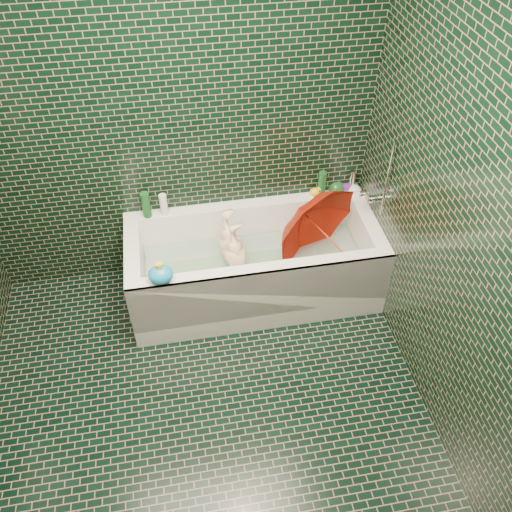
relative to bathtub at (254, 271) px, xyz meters
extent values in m
plane|color=black|center=(-0.45, -1.01, -0.21)|extent=(2.80, 2.80, 0.00)
plane|color=black|center=(-0.45, 0.39, 1.04)|extent=(2.80, 0.00, 2.80)
plane|color=black|center=(0.85, -1.01, 1.04)|extent=(0.00, 2.80, 2.80)
cube|color=white|center=(0.00, 0.02, -0.14)|extent=(1.70, 0.75, 0.15)
cube|color=white|center=(0.00, 0.34, 0.14)|extent=(1.70, 0.10, 0.40)
cube|color=white|center=(0.00, -0.31, 0.14)|extent=(1.70, 0.10, 0.40)
cube|color=white|center=(0.80, 0.02, 0.14)|extent=(0.10, 0.55, 0.40)
cube|color=white|center=(-0.80, 0.02, 0.14)|extent=(0.10, 0.55, 0.40)
cube|color=white|center=(0.00, -0.35, 0.06)|extent=(1.70, 0.02, 0.55)
cube|color=green|center=(0.00, 0.02, -0.06)|extent=(1.35, 0.47, 0.01)
cube|color=silver|center=(0.00, 0.02, 0.09)|extent=(1.48, 0.53, 0.00)
cylinder|color=silver|center=(0.83, 0.02, 0.52)|extent=(0.14, 0.05, 0.05)
cylinder|color=silver|center=(0.75, 0.08, 0.52)|extent=(0.05, 0.04, 0.04)
cylinder|color=silver|center=(0.82, -0.08, 0.74)|extent=(0.01, 0.01, 0.55)
imported|color=beige|center=(-0.11, 0.00, 0.10)|extent=(0.86, 0.39, 0.27)
imported|color=red|center=(0.48, -0.07, 0.32)|extent=(0.90, 0.95, 0.80)
imported|color=white|center=(0.80, 0.31, 0.34)|extent=(0.12, 0.12, 0.27)
imported|color=#60217D|center=(0.76, 0.34, 0.34)|extent=(0.11, 0.11, 0.19)
imported|color=#154A1E|center=(0.68, 0.34, 0.34)|extent=(0.14, 0.14, 0.17)
cylinder|color=#154A1E|center=(0.55, 0.34, 0.44)|extent=(0.07, 0.07, 0.19)
cylinder|color=silver|center=(0.78, 0.36, 0.42)|extent=(0.06, 0.06, 0.16)
cylinder|color=#154A1E|center=(-0.68, 0.33, 0.43)|extent=(0.07, 0.07, 0.19)
cylinder|color=white|center=(-0.57, 0.33, 0.42)|extent=(0.06, 0.06, 0.16)
ellipsoid|color=yellow|center=(0.50, 0.35, 0.37)|extent=(0.10, 0.09, 0.06)
sphere|color=yellow|center=(0.53, 0.34, 0.41)|extent=(0.04, 0.04, 0.04)
cone|color=orange|center=(0.55, 0.33, 0.40)|extent=(0.02, 0.02, 0.02)
ellipsoid|color=#1785D2|center=(-0.62, -0.32, 0.40)|extent=(0.18, 0.16, 0.12)
cylinder|color=yellow|center=(-0.62, -0.32, 0.47)|extent=(0.04, 0.04, 0.04)
camera|label=1|loc=(-0.46, -2.62, 2.72)|focal=38.00mm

